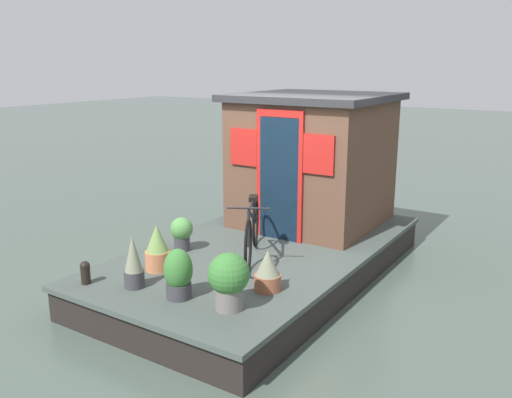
{
  "coord_description": "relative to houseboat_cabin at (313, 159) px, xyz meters",
  "views": [
    {
      "loc": [
        -5.82,
        -3.66,
        2.83
      ],
      "look_at": [
        -0.2,
        0.0,
        1.14
      ],
      "focal_mm": 37.76,
      "sensor_mm": 36.0,
      "label": 1
    }
  ],
  "objects": [
    {
      "name": "bicycle",
      "position": [
        -1.84,
        -0.12,
        -0.63
      ],
      "size": [
        1.47,
        0.83,
        0.78
      ],
      "color": "black",
      "rests_on": "houseboat_deck"
    },
    {
      "name": "potted_plant_sage",
      "position": [
        -2.57,
        -0.8,
        -0.77
      ],
      "size": [
        0.29,
        0.29,
        0.45
      ],
      "color": "#935138",
      "rests_on": "houseboat_deck"
    },
    {
      "name": "potted_plant_fern",
      "position": [
        -2.09,
        0.82,
        -0.74
      ],
      "size": [
        0.3,
        0.3,
        0.45
      ],
      "color": "#38383D",
      "rests_on": "houseboat_deck"
    },
    {
      "name": "houseboat_deck",
      "position": [
        -1.37,
        0.0,
        -1.21
      ],
      "size": [
        4.97,
        2.69,
        0.44
      ],
      "color": "#424C47",
      "rests_on": "ground_plane"
    },
    {
      "name": "potted_plant_succulent",
      "position": [
        -3.17,
        -0.72,
        -0.67
      ],
      "size": [
        0.42,
        0.42,
        0.59
      ],
      "color": "slate",
      "rests_on": "houseboat_deck"
    },
    {
      "name": "ground_plane",
      "position": [
        -1.37,
        0.0,
        -1.43
      ],
      "size": [
        60.0,
        60.0,
        0.0
      ],
      "primitive_type": "plane",
      "color": "#47564C"
    },
    {
      "name": "potted_plant_rosemary",
      "position": [
        -3.24,
        -0.12,
        -0.73
      ],
      "size": [
        0.3,
        0.3,
        0.54
      ],
      "color": "#38383D",
      "rests_on": "houseboat_deck"
    },
    {
      "name": "mooring_bollard",
      "position": [
        -3.53,
        1.0,
        -0.85
      ],
      "size": [
        0.11,
        0.11,
        0.27
      ],
      "color": "black",
      "rests_on": "houseboat_deck"
    },
    {
      "name": "potted_plant_thyme",
      "position": [
        -2.78,
        0.61,
        -0.73
      ],
      "size": [
        0.3,
        0.3,
        0.56
      ],
      "color": "#C6754C",
      "rests_on": "houseboat_deck"
    },
    {
      "name": "houseboat_cabin",
      "position": [
        0.0,
        0.0,
        0.0
      ],
      "size": [
        2.15,
        2.15,
        1.96
      ],
      "color": "brown",
      "rests_on": "houseboat_deck"
    },
    {
      "name": "potted_plant_geranium",
      "position": [
        -3.3,
        0.47,
        -0.71
      ],
      "size": [
        0.22,
        0.22,
        0.6
      ],
      "color": "#38383D",
      "rests_on": "houseboat_deck"
    }
  ]
}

